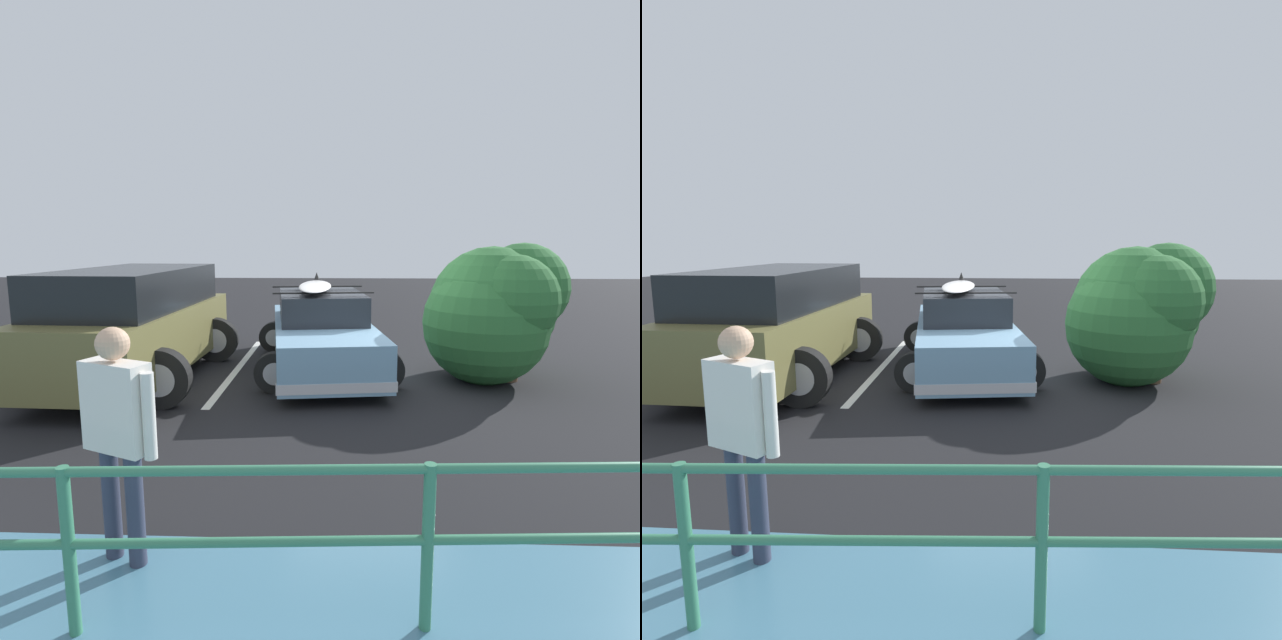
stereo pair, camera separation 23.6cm
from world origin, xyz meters
TOP-DOWN VIEW (x-y plane):
  - ground_plane at (0.00, 0.00)m, footprint 44.00×44.00m
  - parking_stripe at (2.26, -0.71)m, footprint 0.12×4.50m
  - sedan_car at (0.81, -0.75)m, footprint 2.58×4.59m
  - suv_car at (3.72, 0.11)m, footprint 2.70×4.62m
  - person_bystander at (1.97, 4.67)m, footprint 0.60×0.36m
  - railing_fence at (-0.01, 5.22)m, footprint 8.04×0.54m
  - bush_near_left at (-1.97, -0.11)m, footprint 2.29×2.21m

SIDE VIEW (x-z plane):
  - ground_plane at x=0.00m, z-range -0.02..0.00m
  - parking_stripe at x=2.26m, z-range 0.00..0.00m
  - sedan_car at x=0.81m, z-range -0.17..1.44m
  - railing_fence at x=-0.01m, z-range 0.18..1.18m
  - suv_car at x=3.72m, z-range 0.03..1.82m
  - person_bystander at x=1.97m, z-range 0.17..1.82m
  - bush_near_left at x=-1.97m, z-range -0.02..2.21m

